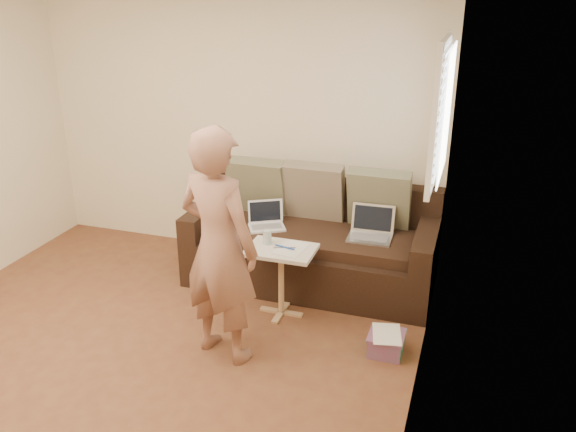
% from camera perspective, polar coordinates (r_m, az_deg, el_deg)
% --- Properties ---
extents(floor, '(4.50, 4.50, 0.00)m').
position_cam_1_polar(floor, '(4.54, -15.80, -14.38)').
color(floor, brown).
rests_on(floor, ground).
extents(wall_back, '(4.00, 0.00, 4.00)m').
position_cam_1_polar(wall_back, '(5.82, -4.93, 8.68)').
color(wall_back, beige).
rests_on(wall_back, ground).
extents(wall_right, '(0.00, 4.50, 4.50)m').
position_cam_1_polar(wall_right, '(3.25, 12.51, -2.75)').
color(wall_right, beige).
rests_on(wall_right, ground).
extents(window_blinds, '(0.12, 0.88, 1.08)m').
position_cam_1_polar(window_blinds, '(4.56, 14.48, 9.53)').
color(window_blinds, white).
rests_on(window_blinds, wall_right).
extents(sofa, '(2.20, 0.95, 0.85)m').
position_cam_1_polar(sofa, '(5.38, 2.26, -2.21)').
color(sofa, black).
rests_on(sofa, ground).
extents(pillow_left, '(0.55, 0.29, 0.57)m').
position_cam_1_polar(pillow_left, '(5.62, -2.94, 2.86)').
color(pillow_left, '#66674C').
rests_on(pillow_left, sofa).
extents(pillow_mid, '(0.55, 0.27, 0.57)m').
position_cam_1_polar(pillow_mid, '(5.48, 2.52, 2.34)').
color(pillow_mid, '#746753').
rests_on(pillow_mid, sofa).
extents(pillow_right, '(0.55, 0.28, 0.57)m').
position_cam_1_polar(pillow_right, '(5.35, 8.69, 1.61)').
color(pillow_right, '#66674C').
rests_on(pillow_right, sofa).
extents(laptop_silver, '(0.38, 0.28, 0.25)m').
position_cam_1_polar(laptop_silver, '(5.19, 7.77, -2.21)').
color(laptop_silver, '#B7BABC').
rests_on(laptop_silver, sofa).
extents(laptop_white, '(0.39, 0.35, 0.23)m').
position_cam_1_polar(laptop_white, '(5.37, -2.04, -1.18)').
color(laptop_white, white).
rests_on(laptop_white, sofa).
extents(person, '(0.73, 0.58, 1.74)m').
position_cam_1_polar(person, '(4.20, -6.61, -2.91)').
color(person, '#945B51').
rests_on(person, ground).
extents(side_table, '(0.54, 0.38, 0.60)m').
position_cam_1_polar(side_table, '(4.92, -0.65, -6.26)').
color(side_table, silver).
rests_on(side_table, ground).
extents(drinking_glass, '(0.07, 0.07, 0.12)m').
position_cam_1_polar(drinking_glass, '(4.85, -2.00, -2.03)').
color(drinking_glass, silver).
rests_on(drinking_glass, side_table).
extents(scissors, '(0.20, 0.15, 0.02)m').
position_cam_1_polar(scissors, '(4.79, -0.32, -3.01)').
color(scissors, silver).
rests_on(scissors, side_table).
extents(paper_on_table, '(0.25, 0.33, 0.00)m').
position_cam_1_polar(paper_on_table, '(4.78, 0.30, -3.12)').
color(paper_on_table, white).
rests_on(paper_on_table, side_table).
extents(striped_box, '(0.26, 0.26, 0.17)m').
position_cam_1_polar(striped_box, '(4.61, 9.35, -11.90)').
color(striped_box, '#CB1E81').
rests_on(striped_box, ground).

